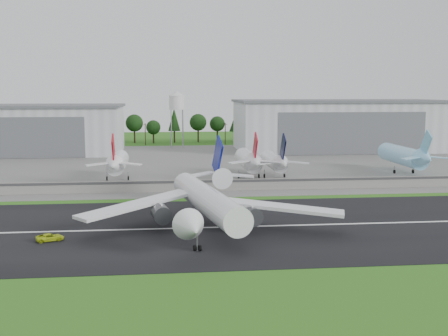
{
  "coord_description": "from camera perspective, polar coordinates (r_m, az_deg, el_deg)",
  "views": [
    {
      "loc": [
        -11.87,
        -108.98,
        29.69
      ],
      "look_at": [
        4.12,
        40.0,
        9.0
      ],
      "focal_mm": 45.0,
      "sensor_mm": 36.0,
      "label": 1
    }
  ],
  "objects": [
    {
      "name": "parked_jet_red_b",
      "position": [
        189.19,
        2.6,
        0.77
      ],
      "size": [
        7.36,
        31.29,
        16.88
      ],
      "color": "white",
      "rests_on": "ground"
    },
    {
      "name": "ground_vehicle",
      "position": [
        117.29,
        -17.27,
        -6.73
      ],
      "size": [
        5.93,
        4.19,
        1.5
      ],
      "primitive_type": "imported",
      "rotation": [
        0.0,
        0.0,
        1.92
      ],
      "color": "#B4CA17",
      "rests_on": "runway"
    },
    {
      "name": "parked_jet_red_a",
      "position": [
        187.67,
        -10.83,
        0.55
      ],
      "size": [
        7.36,
        31.29,
        16.77
      ],
      "color": "white",
      "rests_on": "ground"
    },
    {
      "name": "apron",
      "position": [
        231.19,
        -3.13,
        0.48
      ],
      "size": [
        320.0,
        150.0,
        0.1
      ],
      "primitive_type": "cube",
      "color": "slate",
      "rests_on": "ground"
    },
    {
      "name": "utility_poles",
      "position": [
        310.63,
        -3.91,
        2.36
      ],
      "size": [
        230.0,
        3.0,
        12.0
      ],
      "primitive_type": null,
      "color": "black",
      "rests_on": "ground"
    },
    {
      "name": "parked_jet_skyblue",
      "position": [
        210.31,
        18.01,
        1.17
      ],
      "size": [
        7.36,
        37.29,
        17.15
      ],
      "color": "#8ED1F5",
      "rests_on": "ground"
    },
    {
      "name": "runway_centerline",
      "position": [
        123.17,
        -0.42,
        -6.03
      ],
      "size": [
        220.0,
        1.0,
        0.02
      ],
      "primitive_type": "cube",
      "color": "white",
      "rests_on": "runway"
    },
    {
      "name": "parked_jet_navy",
      "position": [
        190.73,
        5.25,
        0.67
      ],
      "size": [
        7.36,
        31.29,
        16.42
      ],
      "color": "white",
      "rests_on": "ground"
    },
    {
      "name": "water_tower",
      "position": [
        294.1,
        -4.82,
        6.83
      ],
      "size": [
        8.4,
        8.4,
        29.4
      ],
      "color": "#99999E",
      "rests_on": "ground"
    },
    {
      "name": "ground",
      "position": [
        113.57,
        0.09,
        -7.29
      ],
      "size": [
        600.0,
        600.0,
        0.0
      ],
      "primitive_type": "plane",
      "color": "#286618",
      "rests_on": "ground"
    },
    {
      "name": "treeline",
      "position": [
        325.55,
        -4.02,
        2.61
      ],
      "size": [
        320.0,
        16.0,
        22.0
      ],
      "primitive_type": null,
      "color": "black",
      "rests_on": "ground"
    },
    {
      "name": "main_airliner",
      "position": [
        121.45,
        -1.73,
        -3.92
      ],
      "size": [
        56.34,
        59.05,
        18.17
      ],
      "rotation": [
        0.0,
        0.0,
        3.32
      ],
      "color": "white",
      "rests_on": "runway"
    },
    {
      "name": "blast_fence",
      "position": [
        166.74,
        -1.96,
        -1.77
      ],
      "size": [
        240.0,
        0.61,
        3.5
      ],
      "color": "gray",
      "rests_on": "ground"
    },
    {
      "name": "hangar_east",
      "position": [
        287.85,
        11.48,
        4.31
      ],
      "size": [
        102.0,
        47.0,
        25.2
      ],
      "color": "silver",
      "rests_on": "ground"
    },
    {
      "name": "runway",
      "position": [
        123.19,
        -0.42,
        -6.06
      ],
      "size": [
        320.0,
        60.0,
        0.1
      ],
      "primitive_type": "cube",
      "color": "black",
      "rests_on": "ground"
    },
    {
      "name": "hangar_west",
      "position": [
        282.82,
        -20.1,
        3.72
      ],
      "size": [
        97.0,
        44.0,
        23.2
      ],
      "color": "silver",
      "rests_on": "ground"
    }
  ]
}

